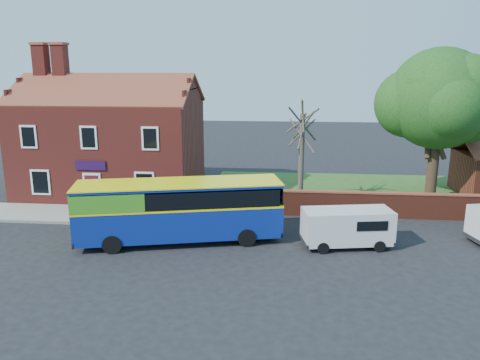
# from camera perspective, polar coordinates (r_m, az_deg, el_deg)

# --- Properties ---
(ground) EXTENTS (120.00, 120.00, 0.00)m
(ground) POSITION_cam_1_polar(r_m,az_deg,el_deg) (23.35, -8.37, -9.04)
(ground) COLOR black
(ground) RESTS_ON ground
(pavement) EXTENTS (18.00, 3.50, 0.12)m
(pavement) POSITION_cam_1_polar(r_m,az_deg,el_deg) (30.70, -18.63, -3.97)
(pavement) COLOR gray
(pavement) RESTS_ON ground
(kerb) EXTENTS (18.00, 0.15, 0.14)m
(kerb) POSITION_cam_1_polar(r_m,az_deg,el_deg) (29.18, -20.01, -4.95)
(kerb) COLOR slate
(kerb) RESTS_ON ground
(grass_strip) EXTENTS (26.00, 12.00, 0.04)m
(grass_strip) POSITION_cam_1_polar(r_m,az_deg,el_deg) (35.88, 17.56, -1.48)
(grass_strip) COLOR #426B28
(grass_strip) RESTS_ON ground
(shop_building) EXTENTS (12.30, 8.13, 10.50)m
(shop_building) POSITION_cam_1_polar(r_m,az_deg,el_deg) (35.14, -15.31, 4.03)
(shop_building) COLOR maroon
(shop_building) RESTS_ON ground
(boundary_wall) EXTENTS (22.00, 0.38, 1.60)m
(boundary_wall) POSITION_cam_1_polar(r_m,az_deg,el_deg) (30.05, 19.97, -2.95)
(boundary_wall) COLOR maroon
(boundary_wall) RESTS_ON ground
(bus) EXTENTS (10.83, 5.05, 3.20)m
(bus) POSITION_cam_1_polar(r_m,az_deg,el_deg) (24.49, -8.18, -3.45)
(bus) COLOR navy
(bus) RESTS_ON ground
(van_near) EXTENTS (4.70, 2.53, 1.96)m
(van_near) POSITION_cam_1_polar(r_m,az_deg,el_deg) (24.40, 12.95, -5.51)
(van_near) COLOR silver
(van_near) RESTS_ON ground
(large_tree) EXTENTS (8.42, 6.66, 10.27)m
(large_tree) POSITION_cam_1_polar(r_m,az_deg,el_deg) (34.05, 23.13, 8.76)
(large_tree) COLOR black
(large_tree) RESTS_ON ground
(bare_tree) EXTENTS (2.48, 2.95, 6.61)m
(bare_tree) POSITION_cam_1_polar(r_m,az_deg,el_deg) (30.74, 7.50, 3.06)
(bare_tree) COLOR #4C4238
(bare_tree) RESTS_ON ground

